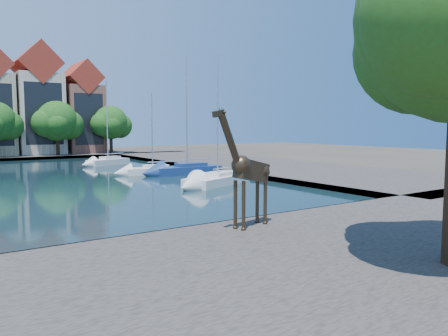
% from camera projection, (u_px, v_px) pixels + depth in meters
% --- Properties ---
extents(ground, '(160.00, 160.00, 0.00)m').
position_uv_depth(ground, '(113.00, 250.00, 16.54)').
color(ground, '#38332B').
rests_on(ground, ground).
extents(water_basin, '(38.00, 50.00, 0.08)m').
position_uv_depth(water_basin, '(12.00, 182.00, 36.32)').
color(water_basin, black).
rests_on(water_basin, ground).
extents(near_quay, '(50.00, 14.00, 0.50)m').
position_uv_depth(near_quay, '(212.00, 306.00, 10.75)').
color(near_quay, '#45413C').
rests_on(near_quay, ground).
extents(right_quay, '(14.00, 52.00, 0.50)m').
position_uv_depth(right_quay, '(250.00, 165.00, 50.25)').
color(right_quay, '#45413C').
rests_on(right_quay, ground).
extents(townhouse_east_mid, '(6.43, 9.18, 16.65)m').
position_uv_depth(townhouse_east_mid, '(37.00, 104.00, 66.67)').
color(townhouse_east_mid, beige).
rests_on(townhouse_east_mid, far_quay).
extents(townhouse_east_end, '(5.44, 9.18, 14.43)m').
position_uv_depth(townhouse_east_end, '(81.00, 111.00, 70.39)').
color(townhouse_east_end, brown).
rests_on(townhouse_east_end, far_quay).
extents(far_tree_east, '(7.54, 5.80, 7.84)m').
position_uv_depth(far_tree_east, '(58.00, 122.00, 63.31)').
color(far_tree_east, '#332114').
rests_on(far_tree_east, far_quay).
extents(far_tree_far_east, '(6.76, 5.20, 7.36)m').
position_uv_depth(far_tree_far_east, '(111.00, 124.00, 67.78)').
color(far_tree_far_east, '#332114').
rests_on(far_tree_far_east, far_quay).
extents(giraffe_statue, '(3.32, 1.26, 4.81)m').
position_uv_depth(giraffe_statue, '(248.00, 171.00, 17.88)').
color(giraffe_statue, '#312518').
rests_on(giraffe_statue, near_quay).
extents(sailboat_right_a, '(6.91, 4.71, 10.08)m').
position_uv_depth(sailboat_right_a, '(218.00, 178.00, 34.55)').
color(sailboat_right_a, silver).
rests_on(sailboat_right_a, water_basin).
extents(sailboat_right_b, '(6.58, 2.50, 11.40)m').
position_uv_depth(sailboat_right_b, '(187.00, 168.00, 42.14)').
color(sailboat_right_b, navy).
rests_on(sailboat_right_b, water_basin).
extents(sailboat_right_c, '(5.42, 2.58, 7.74)m').
position_uv_depth(sailboat_right_c, '(153.00, 169.00, 42.01)').
color(sailboat_right_c, silver).
rests_on(sailboat_right_c, water_basin).
extents(sailboat_right_d, '(5.47, 3.50, 9.93)m').
position_uv_depth(sailboat_right_d, '(108.00, 160.00, 51.90)').
color(sailboat_right_d, silver).
rests_on(sailboat_right_d, water_basin).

